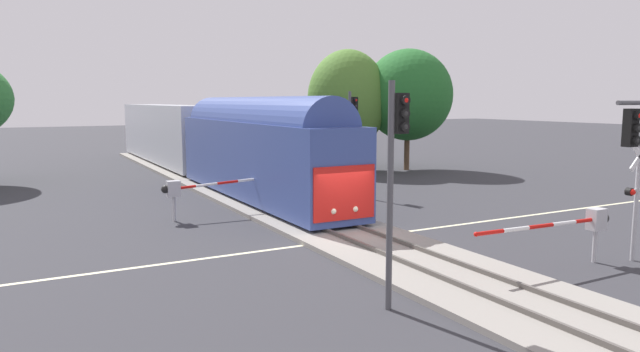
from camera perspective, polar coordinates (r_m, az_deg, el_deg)
ground_plane at (r=22.23m, az=3.35°, el=-6.25°), size 220.00×220.00×0.00m
road_centre_stripe at (r=22.23m, az=3.35°, el=-6.24°), size 44.00×0.20×0.01m
railway_track at (r=22.21m, az=3.36°, el=-6.01°), size 4.40×80.00×0.32m
commuter_train at (r=39.18m, az=-11.39°, el=3.72°), size 3.04×39.67×5.16m
crossing_gate_near at (r=20.27m, az=24.70°, el=-4.24°), size 5.82×0.40×1.80m
crossing_signal_mast at (r=21.42m, az=29.08°, el=-0.97°), size 1.36×0.44×4.06m
crossing_gate_far at (r=26.05m, az=-13.11°, el=-1.23°), size 5.57×0.40×1.80m
traffic_signal_far_side at (r=31.82m, az=3.19°, el=4.95°), size 0.53×0.38×5.78m
traffic_signal_median at (r=14.29m, az=7.52°, el=1.73°), size 0.53×0.38×5.77m
oak_far_right at (r=43.25m, az=2.75°, el=7.60°), size 6.00×6.00×9.06m
maple_right_background at (r=44.21m, az=8.73°, el=7.96°), size 6.71×6.71×9.14m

